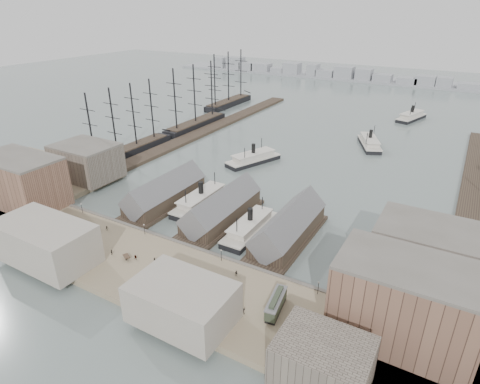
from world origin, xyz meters
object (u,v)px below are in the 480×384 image
Objects in this scene: ferry_docked_west at (201,200)px; horse_cart_right at (202,284)px; horse_cart_left at (60,224)px; tram at (276,304)px; horse_cart_center at (132,257)px.

horse_cart_right is (30.02, -42.35, 0.26)m from ferry_docked_west.
horse_cart_left reaches higher than horse_cart_right.
tram is 2.44× the size of horse_cart_right.
ferry_docked_west is at bearing 33.11° from horse_cart_center.
ferry_docked_west is 42.50m from horse_cart_center.
ferry_docked_west is at bearing 44.63° from horse_cart_right.
ferry_docked_west is 65.56m from tram.
tram reaches higher than horse_cart_left.
horse_cart_right is at bearing -87.68° from horse_cart_left.
tram is (51.16, -40.97, 1.53)m from ferry_docked_west.
tram is at bearing -38.68° from ferry_docked_west.
tram reaches higher than horse_cart_center.
horse_cart_right is (-21.14, -1.39, -1.27)m from tram.
horse_cart_right is (25.64, -0.08, -0.02)m from horse_cart_center.
horse_cart_center is 1.02× the size of horse_cart_right.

